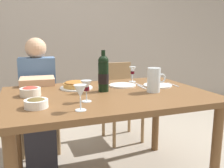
# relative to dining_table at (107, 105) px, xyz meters

# --- Properties ---
(back_wall) EXTENTS (8.00, 0.10, 2.80)m
(back_wall) POSITION_rel_dining_table_xyz_m (0.00, 2.02, 0.73)
(back_wall) COLOR #A3998E
(back_wall) RESTS_ON ground
(dining_table) EXTENTS (1.50, 1.00, 0.76)m
(dining_table) POSITION_rel_dining_table_xyz_m (0.00, 0.00, 0.00)
(dining_table) COLOR brown
(dining_table) RESTS_ON ground
(wine_bottle) EXTENTS (0.08, 0.08, 0.31)m
(wine_bottle) POSITION_rel_dining_table_xyz_m (-0.01, 0.06, 0.23)
(wine_bottle) COLOR black
(wine_bottle) RESTS_ON dining_table
(water_pitcher) EXTENTS (0.15, 0.10, 0.18)m
(water_pitcher) POSITION_rel_dining_table_xyz_m (0.34, -0.09, 0.17)
(water_pitcher) COLOR silver
(water_pitcher) RESTS_ON dining_table
(baked_tart) EXTENTS (0.26, 0.26, 0.06)m
(baked_tart) POSITION_rel_dining_table_xyz_m (-0.18, 0.24, 0.12)
(baked_tart) COLOR silver
(baked_tart) RESTS_ON dining_table
(salad_bowl) EXTENTS (0.14, 0.14, 0.07)m
(salad_bowl) POSITION_rel_dining_table_xyz_m (-0.54, 0.11, 0.13)
(salad_bowl) COLOR silver
(salad_bowl) RESTS_ON dining_table
(olive_bowl) EXTENTS (0.14, 0.14, 0.06)m
(olive_bowl) POSITION_rel_dining_table_xyz_m (-0.52, -0.21, 0.12)
(olive_bowl) COLOR white
(olive_bowl) RESTS_ON dining_table
(wine_glass_left_diner) EXTENTS (0.06, 0.06, 0.14)m
(wine_glass_left_diner) POSITION_rel_dining_table_xyz_m (0.36, 0.34, 0.19)
(wine_glass_left_diner) COLOR silver
(wine_glass_left_diner) RESTS_ON dining_table
(wine_glass_right_diner) EXTENTS (0.07, 0.07, 0.14)m
(wine_glass_right_diner) POSITION_rel_dining_table_xyz_m (-0.21, -0.18, 0.19)
(wine_glass_right_diner) COLOR silver
(wine_glass_right_diner) RESTS_ON dining_table
(wine_glass_centre) EXTENTS (0.07, 0.07, 0.15)m
(wine_glass_centre) POSITION_rel_dining_table_xyz_m (-0.29, -0.36, 0.20)
(wine_glass_centre) COLOR silver
(wine_glass_centre) RESTS_ON dining_table
(dinner_plate_left_setting) EXTENTS (0.24, 0.24, 0.01)m
(dinner_plate_left_setting) POSITION_rel_dining_table_xyz_m (0.48, 0.09, 0.10)
(dinner_plate_left_setting) COLOR white
(dinner_plate_left_setting) RESTS_ON dining_table
(dinner_plate_right_setting) EXTENTS (0.22, 0.22, 0.01)m
(dinner_plate_right_setting) POSITION_rel_dining_table_xyz_m (0.20, 0.20, 0.10)
(dinner_plate_right_setting) COLOR white
(dinner_plate_right_setting) RESTS_ON dining_table
(fork_left_setting) EXTENTS (0.02, 0.16, 0.00)m
(fork_left_setting) POSITION_rel_dining_table_xyz_m (0.33, 0.09, 0.09)
(fork_left_setting) COLOR silver
(fork_left_setting) RESTS_ON dining_table
(knife_left_setting) EXTENTS (0.02, 0.18, 0.00)m
(knife_left_setting) POSITION_rel_dining_table_xyz_m (0.63, 0.09, 0.09)
(knife_left_setting) COLOR silver
(knife_left_setting) RESTS_ON dining_table
(knife_right_setting) EXTENTS (0.02, 0.18, 0.00)m
(knife_right_setting) POSITION_rel_dining_table_xyz_m (0.35, 0.20, 0.09)
(knife_right_setting) COLOR silver
(knife_right_setting) RESTS_ON dining_table
(spoon_right_setting) EXTENTS (0.04, 0.16, 0.00)m
(spoon_right_setting) POSITION_rel_dining_table_xyz_m (0.05, 0.20, 0.09)
(spoon_right_setting) COLOR silver
(spoon_right_setting) RESTS_ON dining_table
(chair_left) EXTENTS (0.43, 0.43, 0.87)m
(chair_left) POSITION_rel_dining_table_xyz_m (-0.44, 0.92, -0.17)
(chair_left) COLOR #9E7A51
(chair_left) RESTS_ON ground
(diner_left) EXTENTS (0.35, 0.52, 1.16)m
(diner_left) POSITION_rel_dining_table_xyz_m (-0.46, 0.68, -0.05)
(diner_left) COLOR #4C6B93
(diner_left) RESTS_ON ground
(chair_right) EXTENTS (0.41, 0.41, 0.87)m
(chair_right) POSITION_rel_dining_table_xyz_m (0.45, 0.86, -0.17)
(chair_right) COLOR #9E7A51
(chair_right) RESTS_ON ground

